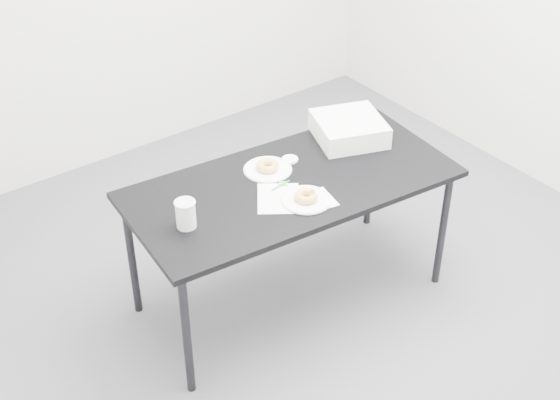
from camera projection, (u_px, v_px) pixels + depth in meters
floor at (302, 315)px, 4.02m from camera, size 4.00×4.00×0.00m
table at (291, 191)px, 3.76m from camera, size 1.65×0.89×0.72m
scorecard at (279, 198)px, 3.61m from camera, size 0.30×0.31×0.00m
logo_patch at (283, 184)px, 3.71m from camera, size 0.06×0.06×0.00m
pen at (281, 185)px, 3.69m from camera, size 0.11×0.02×0.01m
napkin at (316, 200)px, 3.60m from camera, size 0.19×0.19×0.00m
plate_near at (306, 200)px, 3.59m from camera, size 0.23×0.23×0.01m
donut_near at (306, 196)px, 3.58m from camera, size 0.14×0.14×0.04m
plate_far at (268, 170)px, 3.81m from camera, size 0.24×0.24×0.01m
donut_far at (268, 166)px, 3.80m from camera, size 0.13×0.13×0.04m
coffee_cup at (186, 214)px, 3.40m from camera, size 0.09×0.09×0.13m
cup_lid at (290, 159)px, 3.88m from camera, size 0.08×0.08×0.01m
bakery_box at (349, 129)px, 4.03m from camera, size 0.43×0.43×0.11m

